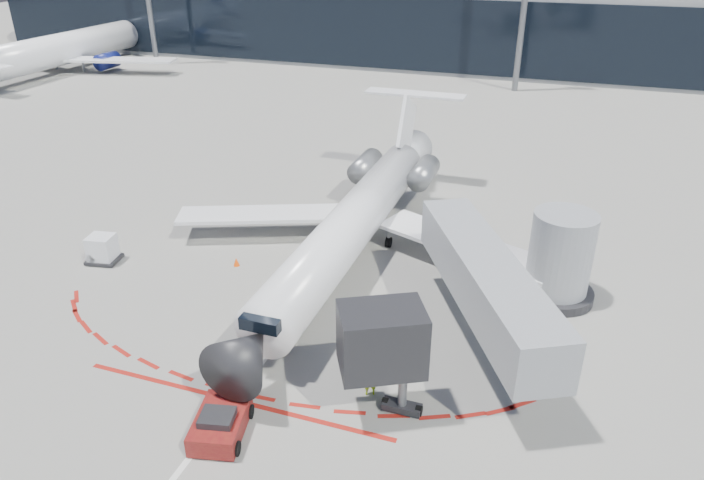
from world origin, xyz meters
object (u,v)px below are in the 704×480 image
(pushback_tug, at_px, (220,423))
(regional_jet, at_px, (358,216))
(uld_container, at_px, (102,249))
(ramp_worker, at_px, (370,378))

(pushback_tug, bearing_deg, regional_jet, 76.46)
(pushback_tug, distance_m, uld_container, 16.79)
(pushback_tug, xyz_separation_m, ramp_worker, (4.71, 4.08, 0.28))
(ramp_worker, bearing_deg, regional_jet, -95.07)
(pushback_tug, relative_size, uld_container, 2.36)
(uld_container, bearing_deg, ramp_worker, -28.46)
(ramp_worker, bearing_deg, pushback_tug, 14.90)
(ramp_worker, xyz_separation_m, uld_container, (-18.18, 5.94, 0.00))
(ramp_worker, relative_size, uld_container, 0.81)
(regional_jet, bearing_deg, uld_container, -156.50)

